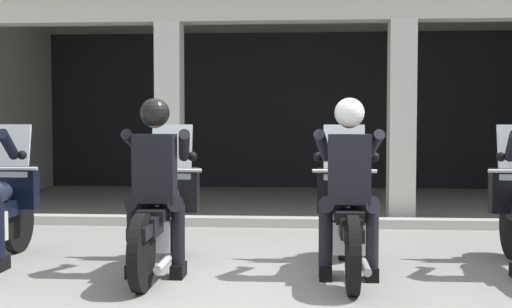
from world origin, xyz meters
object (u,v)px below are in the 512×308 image
(motorcycle_center_left, at_px, (163,216))
(police_officer_center_right, at_px, (349,172))
(police_officer_center_left, at_px, (156,172))
(motorcycle_center_right, at_px, (347,218))

(motorcycle_center_left, xyz_separation_m, police_officer_center_right, (1.70, -0.26, 0.44))
(police_officer_center_left, distance_m, motorcycle_center_right, 1.78)
(motorcycle_center_right, bearing_deg, police_officer_center_left, -176.98)
(motorcycle_center_right, relative_size, police_officer_center_right, 1.29)
(police_officer_center_left, height_order, motorcycle_center_right, police_officer_center_left)
(motorcycle_center_left, height_order, police_officer_center_right, police_officer_center_right)
(motorcycle_center_left, xyz_separation_m, motorcycle_center_right, (1.70, 0.03, 0.00))
(motorcycle_center_left, bearing_deg, police_officer_center_left, -96.10)
(police_officer_center_left, bearing_deg, motorcycle_center_right, 4.48)
(police_officer_center_left, xyz_separation_m, police_officer_center_right, (1.70, 0.03, 0.00))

